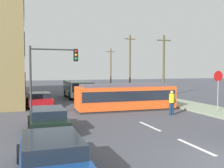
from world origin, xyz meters
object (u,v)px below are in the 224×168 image
Objects in this scene: streetcar_tram at (125,96)px; utility_pole_mid at (164,64)px; parked_sedan_mid at (48,119)px; parked_sedan_far at (39,99)px; traffic_light_mast at (51,67)px; pedestrian_crossing at (172,101)px; parked_sedan_near at (51,155)px; utility_pole_distant at (111,66)px; utility_pole_far at (130,61)px; city_bus at (78,88)px; stop_sign at (218,82)px.

utility_pole_mid reaches higher than streetcar_tram.
utility_pole_mid reaches higher than parked_sedan_mid.
parked_sedan_far is 0.91× the size of traffic_light_mast.
parked_sedan_far is (-8.29, 7.17, -0.32)m from pedestrian_crossing.
parked_sedan_near is (-8.82, -7.71, -0.32)m from pedestrian_crossing.
utility_pole_distant reaches higher than streetcar_tram.
parked_sedan_mid is at bearing -98.29° from traffic_light_mast.
parked_sedan_near is 0.96× the size of traffic_light_mast.
city_bus is at bearing -137.47° from utility_pole_far.
city_bus is at bearing 171.66° from utility_pole_mid.
traffic_light_mast is at bearing 81.71° from parked_sedan_mid.
utility_pole_far is at bearing 88.72° from utility_pole_mid.
utility_pole_far is (2.51, 22.14, 2.19)m from stop_sign.
traffic_light_mast reaches higher than city_bus.
stop_sign is (11.92, -7.42, 1.57)m from parked_sedan_far.
utility_pole_far reaches higher than parked_sedan_mid.
traffic_light_mast reaches higher than streetcar_tram.
parked_sedan_mid is at bearing -113.51° from utility_pole_distant.
stop_sign is (12.05, 1.82, 1.57)m from parked_sedan_mid.
utility_pole_mid reaches higher than stop_sign.
streetcar_tram is 1.71× the size of parked_sedan_near.
parked_sedan_mid is at bearing -171.43° from stop_sign.
utility_pole_far reaches higher than utility_pole_distant.
utility_pole_far is (0.24, 10.60, 0.67)m from utility_pole_mid.
city_bus is at bearing 100.24° from streetcar_tram.
utility_pole_distant reaches higher than utility_pole_mid.
traffic_light_mast is at bearing -169.23° from streetcar_tram.
streetcar_tram is at bearing -79.76° from city_bus.
traffic_light_mast is (-7.81, 2.13, 2.34)m from pedestrian_crossing.
parked_sedan_near is 1.54× the size of stop_sign.
utility_pole_distant is (10.30, 19.36, 2.68)m from city_bus.
traffic_light_mast is 24.21m from utility_pole_far.
traffic_light_mast is at bearing 168.24° from stop_sign.
streetcar_tram is 8.21m from parked_sedan_mid.
city_bus is at bearing 120.01° from stop_sign.
parked_sedan_far is at bearing -120.59° from utility_pole_distant.
parked_sedan_far is (-4.43, -5.55, -0.42)m from city_bus.
city_bus is 1.33× the size of parked_sedan_mid.
parked_sedan_mid is 0.49× the size of utility_pole_far.
utility_pole_distant is at bearing 78.66° from pedestrian_crossing.
utility_pole_mid is (13.70, 9.16, 0.42)m from traffic_light_mast.
parked_sedan_mid is 5.01m from traffic_light_mast.
utility_pole_far reaches higher than pedestrian_crossing.
city_bus is 15.48m from parked_sedan_mid.
utility_pole_far is (14.43, 14.72, 3.76)m from parked_sedan_far.
utility_pole_distant is (14.24, 29.95, 0.45)m from traffic_light_mast.
stop_sign is at bearing -101.12° from utility_pole_mid.
city_bus is 22.09m from utility_pole_distant.
streetcar_tram is 4.54× the size of pedestrian_crossing.
parked_sedan_far is at bearing 87.98° from parked_sedan_near.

